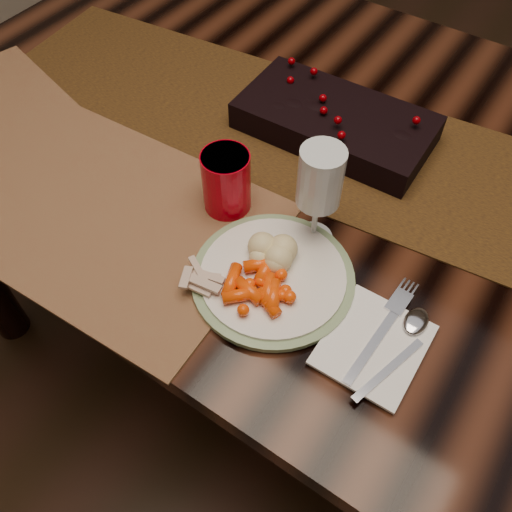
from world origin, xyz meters
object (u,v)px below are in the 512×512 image
Objects in this scene: red_cup at (226,182)px; placemat_main at (114,218)px; centerpiece at (336,118)px; dinner_plate at (273,277)px; dining_table at (343,288)px; turkey_shreds at (200,279)px; wine_glass at (318,199)px; mashed_potatoes at (268,248)px; baby_carrots at (265,290)px; napkin at (374,345)px.

placemat_main is at bearing -137.06° from red_cup.
centerpiece reaches higher than dinner_plate.
dinner_plate reaches higher than dining_table.
placemat_main is at bearing 172.10° from turkey_shreds.
wine_glass reaches higher than red_cup.
dining_table is at bearing 82.68° from mashed_potatoes.
placemat_main is at bearing -178.68° from baby_carrots.
red_cup is at bearing 40.56° from placemat_main.
baby_carrots is at bearing -73.74° from dinner_plate.
dining_table is 0.43m from centerpiece.
dining_table is 0.52m from baby_carrots.
turkey_shreds is at bearing -138.11° from dinner_plate.
placemat_main is at bearing -177.27° from napkin.
red_cup is (-0.06, -0.25, 0.02)m from centerpiece.
baby_carrots is 0.83× the size of napkin.
dining_table is at bearing 46.99° from placemat_main.
baby_carrots reaches higher than napkin.
red_cup is at bearing 149.68° from dinner_plate.
baby_carrots is at bearing -90.30° from dining_table.
dinner_plate is at bearing 6.34° from placemat_main.
wine_glass is (0.09, -0.23, 0.05)m from centerpiece.
mashed_potatoes reaches higher than dining_table.
dinner_plate is 0.13m from wine_glass.
turkey_shreds is at bearing -121.19° from mashed_potatoes.
dinner_plate is (-0.01, -0.29, 0.39)m from dining_table.
centerpiece is at bearing 125.54° from napkin.
placemat_main is 0.45m from napkin.
centerpiece reaches higher than dining_table.
baby_carrots is (0.01, -0.04, 0.02)m from dinner_plate.
centerpiece is at bearing 111.86° from wine_glass.
centerpiece is 0.40m from turkey_shreds.
mashed_potatoes is at bearing -78.67° from centerpiece.
centerpiece is 1.43× the size of dinner_plate.
red_cup is at bearing 142.05° from baby_carrots.
dinner_plate is at bearing -75.64° from centerpiece.
baby_carrots is at bearing -37.95° from red_cup.
centerpiece is 0.32m from mashed_potatoes.
turkey_shreds reaches higher than dinner_plate.
turkey_shreds reaches higher than napkin.
mashed_potatoes is at bearing 58.81° from turkey_shreds.
wine_glass is (-0.00, -0.19, 0.46)m from dining_table.
dining_table is at bearing 76.09° from turkey_shreds.
placemat_main is at bearing -165.95° from mashed_potatoes.
centerpiece is at bearing 157.39° from dining_table.
napkin is 0.82× the size of wine_glass.
napkin is at bearing -10.34° from mashed_potatoes.
centerpiece is 0.26m from red_cup.
wine_glass is (0.08, 0.17, 0.06)m from turkey_shreds.
dinner_plate is 2.29× the size of red_cup.
red_cup is at bearing -102.55° from centerpiece.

